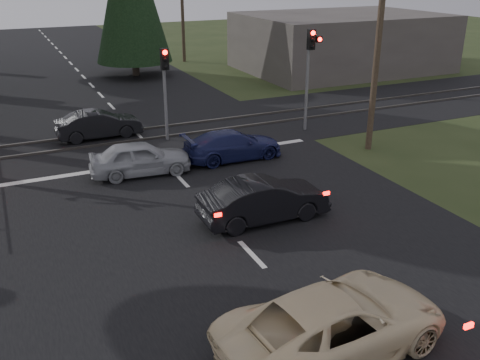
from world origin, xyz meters
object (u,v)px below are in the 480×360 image
cream_coupe (334,323)px  dark_car_far (99,125)px  traffic_signal_center (165,79)px  traffic_signal_right (310,60)px  dark_hatchback (264,200)px  utility_pole_mid (182,0)px  utility_pole_near (379,36)px  silver_car (140,158)px  blue_sedan (233,145)px

cream_coupe → dark_car_far: 16.73m
cream_coupe → traffic_signal_center: bearing=-10.1°
traffic_signal_right → dark_hatchback: (-6.27, -7.68, -2.64)m
traffic_signal_right → utility_pole_mid: (0.95, 20.53, 1.41)m
utility_pole_near → silver_car: bearing=173.0°
cream_coupe → dark_hatchback: 6.21m
silver_car → dark_car_far: size_ratio=0.99×
dark_hatchback → blue_sedan: 5.65m
traffic_signal_right → utility_pole_near: 3.87m
cream_coupe → blue_sedan: (2.87, 11.51, -0.10)m
blue_sedan → traffic_signal_center: bearing=26.2°
cream_coupe → silver_car: cream_coupe is taller
blue_sedan → utility_pole_near: bearing=-102.3°
utility_pole_near → dark_car_far: size_ratio=2.38×
traffic_signal_right → blue_sedan: (-4.88, -2.20, -2.72)m
silver_car → blue_sedan: (3.85, 0.09, -0.05)m
dark_car_far → traffic_signal_center: bearing=-123.7°
blue_sedan → dark_car_far: (-4.38, 5.16, 0.03)m
utility_pole_near → cream_coupe: bearing=-130.4°
traffic_signal_center → dark_car_far: (-2.70, 1.75, -2.18)m
utility_pole_mid → traffic_signal_right: bearing=-92.7°
utility_pole_near → dark_car_far: 12.74m
traffic_signal_center → utility_pole_near: size_ratio=0.46×
dark_car_far → silver_car: bearing=-175.0°
traffic_signal_right → silver_car: bearing=-165.3°
cream_coupe → dark_hatchback: (1.48, 6.03, -0.02)m
dark_hatchback → silver_car: 5.92m
blue_sedan → dark_car_far: size_ratio=1.08×
cream_coupe → traffic_signal_right: bearing=-34.9°
dark_hatchback → silver_car: (-2.46, 5.39, -0.03)m
utility_pole_near → blue_sedan: bearing=167.7°
traffic_signal_right → traffic_signal_center: size_ratio=1.15×
traffic_signal_right → dark_car_far: traffic_signal_right is taller
traffic_signal_right → dark_hatchback: 10.26m
dark_hatchback → blue_sedan: size_ratio=1.00×
traffic_signal_right → cream_coupe: bearing=-119.5°
dark_hatchback → blue_sedan: dark_hatchback is taller
utility_pole_near → blue_sedan: utility_pole_near is taller
dark_hatchback → traffic_signal_right: bearing=-38.8°
utility_pole_mid → silver_car: (-9.68, -22.82, -4.08)m
dark_hatchback → dark_car_far: size_ratio=1.07×
cream_coupe → dark_car_far: (-1.50, 16.67, -0.07)m
utility_pole_mid → dark_hatchback: 29.40m
traffic_signal_right → silver_car: 9.41m
silver_car → blue_sedan: silver_car is taller
utility_pole_mid → dark_car_far: bearing=-120.1°
utility_pole_mid → silver_car: utility_pole_mid is taller
traffic_signal_right → dark_hatchback: bearing=-129.2°
utility_pole_near → utility_pole_mid: size_ratio=1.00×
traffic_signal_center → blue_sedan: bearing=-63.8°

